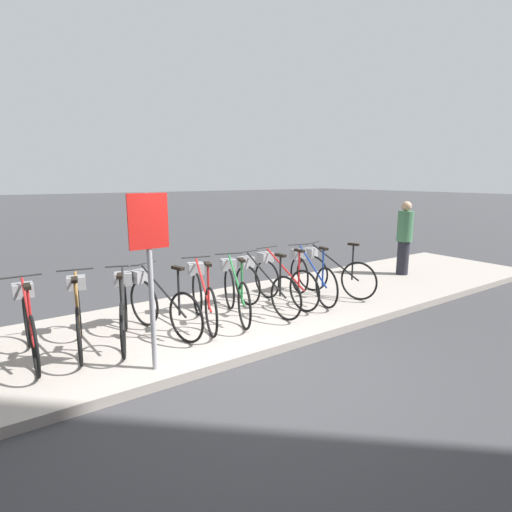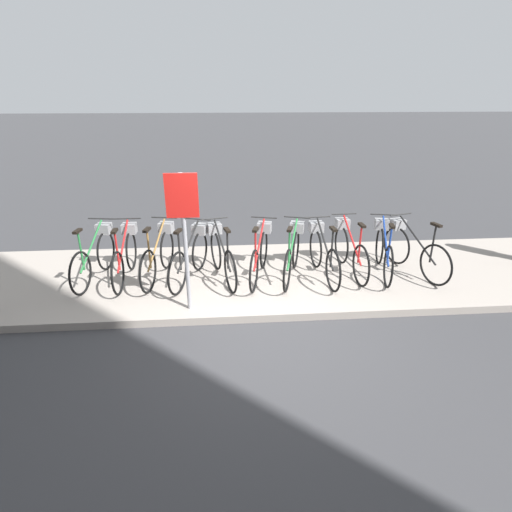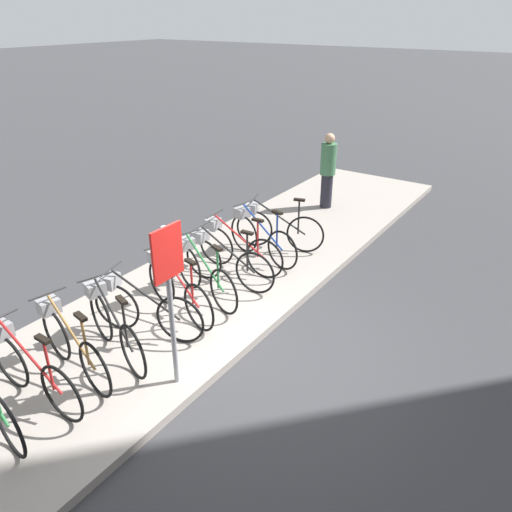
% 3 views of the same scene
% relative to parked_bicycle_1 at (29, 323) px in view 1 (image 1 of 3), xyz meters
% --- Properties ---
extents(ground_plane, '(120.00, 120.00, 0.00)m').
position_rel_parked_bicycle_1_xyz_m(ground_plane, '(2.22, -1.44, -0.57)').
color(ground_plane, '#38383A').
extents(sidewalk, '(16.32, 2.86, 0.12)m').
position_rel_parked_bicycle_1_xyz_m(sidewalk, '(2.22, -0.01, -0.51)').
color(sidewalk, '#9E9389').
rests_on(sidewalk, ground_plane).
extents(parked_bicycle_1, '(0.46, 1.67, 1.03)m').
position_rel_parked_bicycle_1_xyz_m(parked_bicycle_1, '(0.00, 0.00, 0.00)').
color(parked_bicycle_1, black).
rests_on(parked_bicycle_1, sidewalk).
extents(parked_bicycle_2, '(0.49, 1.65, 1.03)m').
position_rel_parked_bicycle_1_xyz_m(parked_bicycle_2, '(0.56, 0.02, 0.00)').
color(parked_bicycle_2, black).
rests_on(parked_bicycle_2, sidewalk).
extents(parked_bicycle_3, '(0.65, 1.60, 1.03)m').
position_rel_parked_bicycle_1_xyz_m(parked_bicycle_3, '(1.11, -0.10, 0.00)').
color(parked_bicycle_3, black).
rests_on(parked_bicycle_3, sidewalk).
extents(parked_bicycle_4, '(0.58, 1.62, 1.03)m').
position_rel_parked_bicycle_1_xyz_m(parked_bicycle_4, '(1.62, -0.10, 0.00)').
color(parked_bicycle_4, black).
rests_on(parked_bicycle_4, sidewalk).
extents(parked_bicycle_5, '(0.58, 1.62, 1.03)m').
position_rel_parked_bicycle_1_xyz_m(parked_bicycle_5, '(2.28, -0.11, 0.00)').
color(parked_bicycle_5, black).
rests_on(parked_bicycle_5, sidewalk).
extents(parked_bicycle_6, '(0.64, 1.60, 1.03)m').
position_rel_parked_bicycle_1_xyz_m(parked_bicycle_6, '(2.84, -0.14, 0.00)').
color(parked_bicycle_6, black).
rests_on(parked_bicycle_6, sidewalk).
extents(parked_bicycle_7, '(0.46, 1.67, 1.03)m').
position_rel_parked_bicycle_1_xyz_m(parked_bicycle_7, '(3.35, -0.16, 0.00)').
color(parked_bicycle_7, black).
rests_on(parked_bicycle_7, sidewalk).
extents(parked_bicycle_8, '(0.46, 1.67, 1.03)m').
position_rel_parked_bicycle_1_xyz_m(parked_bicycle_8, '(3.87, -0.01, 0.00)').
color(parked_bicycle_8, black).
rests_on(parked_bicycle_8, sidewalk).
extents(parked_bicycle_9, '(0.53, 1.64, 1.03)m').
position_rel_parked_bicycle_1_xyz_m(parked_bicycle_9, '(4.46, -0.10, 0.00)').
color(parked_bicycle_9, black).
rests_on(parked_bicycle_9, sidewalk).
extents(parked_bicycle_10, '(0.63, 1.61, 1.03)m').
position_rel_parked_bicycle_1_xyz_m(parked_bicycle_10, '(4.97, -0.11, 0.00)').
color(parked_bicycle_10, black).
rests_on(parked_bicycle_10, sidewalk).
extents(pedestrian, '(0.34, 0.34, 1.66)m').
position_rel_parked_bicycle_1_xyz_m(pedestrian, '(7.48, 0.11, 0.43)').
color(pedestrian, '#23232D').
rests_on(pedestrian, sidewalk).
extents(sign_post, '(0.44, 0.07, 2.02)m').
position_rel_parked_bicycle_1_xyz_m(sign_post, '(1.14, -1.15, 0.93)').
color(sign_post, '#99999E').
rests_on(sign_post, sidewalk).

